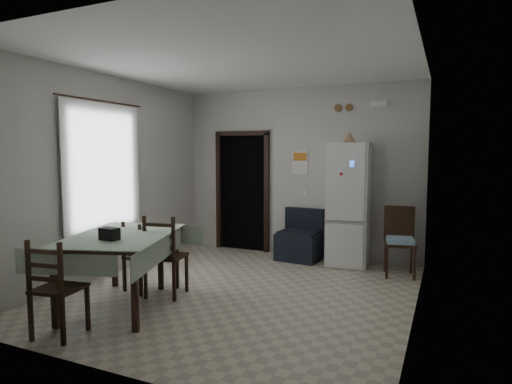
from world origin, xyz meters
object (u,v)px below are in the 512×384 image
at_px(dining_chair_far_right, 166,255).
at_px(corner_chair, 400,242).
at_px(dining_chair_far_left, 143,256).
at_px(dining_chair_near_head, 59,287).
at_px(fridge, 349,204).
at_px(navy_seat, 300,235).
at_px(dining_table, 123,270).

bearing_deg(dining_chair_far_right, corner_chair, -151.47).
distance_m(corner_chair, dining_chair_far_left, 3.60).
bearing_deg(dining_chair_near_head, fridge, -126.37).
height_order(dining_chair_far_left, dining_chair_far_right, dining_chair_far_right).
distance_m(fridge, corner_chair, 1.00).
bearing_deg(fridge, dining_chair_far_left, -135.15).
relative_size(fridge, dining_chair_near_head, 2.00).
bearing_deg(corner_chair, dining_chair_far_right, -152.05).
bearing_deg(dining_chair_far_right, fridge, -136.39).
height_order(fridge, dining_chair_far_left, fridge).
bearing_deg(dining_chair_near_head, corner_chair, -137.72).
height_order(navy_seat, corner_chair, corner_chair).
bearing_deg(dining_chair_far_left, dining_table, 118.23).
xyz_separation_m(corner_chair, dining_chair_far_left, (-2.96, -2.05, -0.05)).
bearing_deg(dining_chair_far_left, corner_chair, -132.68).
height_order(fridge, navy_seat, fridge).
bearing_deg(corner_chair, navy_seat, 157.16).
bearing_deg(dining_chair_far_right, navy_seat, -121.84).
xyz_separation_m(corner_chair, dining_chair_far_right, (-2.57, -2.08, 0.01)).
bearing_deg(corner_chair, fridge, 146.40).
bearing_deg(dining_table, dining_chair_far_right, 46.58).
relative_size(dining_chair_far_left, dining_chair_far_right, 0.88).
xyz_separation_m(dining_chair_far_left, dining_chair_far_right, (0.39, -0.03, 0.06)).
bearing_deg(dining_chair_far_right, dining_chair_far_left, -14.65).
xyz_separation_m(fridge, dining_chair_far_right, (-1.75, -2.42, -0.46)).
distance_m(dining_table, dining_chair_far_right, 0.57).
distance_m(corner_chair, dining_chair_near_head, 4.48).
distance_m(corner_chair, dining_chair_far_right, 3.31).
xyz_separation_m(navy_seat, dining_chair_near_head, (-1.17, -3.84, 0.07)).
bearing_deg(dining_chair_far_left, navy_seat, -106.62).
relative_size(navy_seat, dining_chair_near_head, 0.86).
distance_m(navy_seat, dining_table, 3.16).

